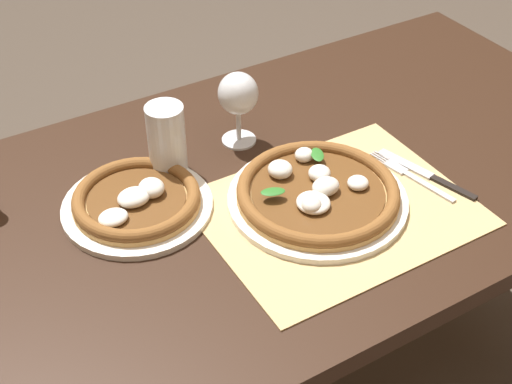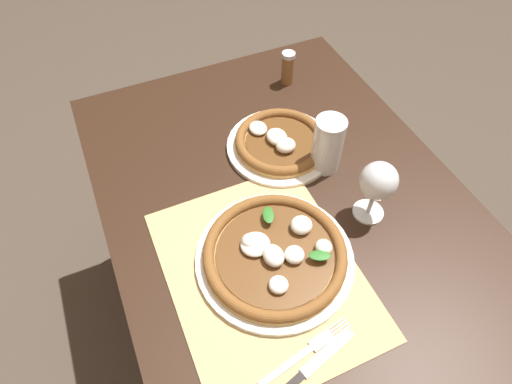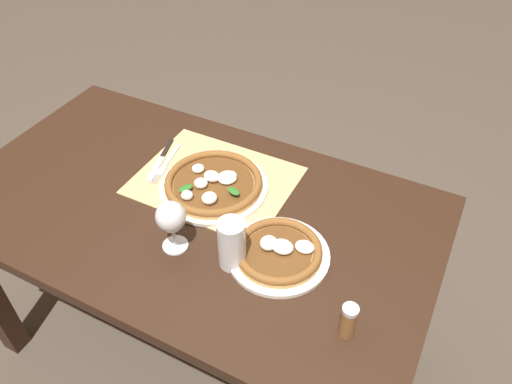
% 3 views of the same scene
% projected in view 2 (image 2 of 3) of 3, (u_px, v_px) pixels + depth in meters
% --- Properties ---
extents(ground_plane, '(24.00, 24.00, 0.00)m').
position_uv_depth(ground_plane, '(295.00, 361.00, 1.48)').
color(ground_plane, '#473D33').
extents(dining_table, '(1.43, 0.81, 0.74)m').
position_uv_depth(dining_table, '(314.00, 276.00, 0.98)').
color(dining_table, black).
rests_on(dining_table, ground).
extents(paper_placemat, '(0.47, 0.37, 0.00)m').
position_uv_depth(paper_placemat, '(263.00, 273.00, 0.87)').
color(paper_placemat, tan).
rests_on(paper_placemat, dining_table).
extents(pizza_near, '(0.33, 0.33, 0.05)m').
position_uv_depth(pizza_near, '(275.00, 254.00, 0.87)').
color(pizza_near, silver).
rests_on(pizza_near, paper_placemat).
extents(pizza_far, '(0.27, 0.27, 0.05)m').
position_uv_depth(pizza_far, '(280.00, 142.00, 1.08)').
color(pizza_far, silver).
rests_on(pizza_far, dining_table).
extents(wine_glass, '(0.08, 0.08, 0.16)m').
position_uv_depth(wine_glass, '(378.00, 183.00, 0.88)').
color(wine_glass, silver).
rests_on(wine_glass, dining_table).
extents(pint_glass, '(0.07, 0.07, 0.15)m').
position_uv_depth(pint_glass, '(327.00, 146.00, 1.00)').
color(pint_glass, silver).
rests_on(pint_glass, dining_table).
extents(fork, '(0.05, 0.20, 0.00)m').
position_uv_depth(fork, '(306.00, 352.00, 0.77)').
color(fork, '#B7B7BC').
rests_on(fork, paper_placemat).
extents(knife, '(0.07, 0.21, 0.01)m').
position_uv_depth(knife, '(308.00, 370.00, 0.75)').
color(knife, black).
rests_on(knife, paper_placemat).
extents(pepper_shaker, '(0.04, 0.04, 0.10)m').
position_uv_depth(pepper_shaker, '(288.00, 68.00, 1.22)').
color(pepper_shaker, brown).
rests_on(pepper_shaker, dining_table).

